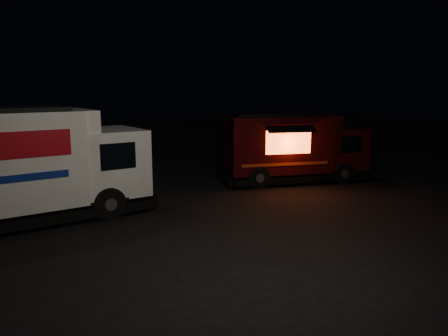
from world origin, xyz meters
TOP-DOWN VIEW (x-y plane):
  - ground at (0.00, 0.00)m, footprint 80.00×80.00m
  - white_truck at (-5.03, 3.14)m, footprint 7.35×3.02m
  - red_truck at (5.05, 3.71)m, footprint 6.34×3.78m

SIDE VIEW (x-z plane):
  - ground at x=0.00m, z-range 0.00..0.00m
  - red_truck at x=5.05m, z-range 0.00..2.77m
  - white_truck at x=-5.03m, z-range 0.00..3.25m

